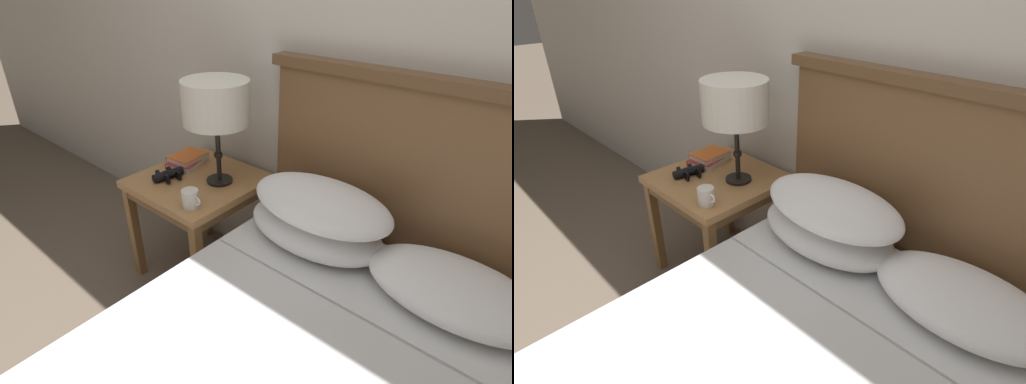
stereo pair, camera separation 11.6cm
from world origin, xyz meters
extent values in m
cube|color=beige|center=(0.00, 0.99, 1.30)|extent=(8.00, 0.06, 2.60)
cube|color=#AD7A47|center=(-0.64, 0.65, 0.57)|extent=(0.58, 0.58, 0.04)
cube|color=brown|center=(-0.64, 0.65, 0.53)|extent=(0.55, 0.55, 0.05)
cube|color=olive|center=(-0.90, 0.40, 0.28)|extent=(0.04, 0.04, 0.56)
cube|color=olive|center=(-0.39, 0.40, 0.28)|extent=(0.04, 0.04, 0.56)
cube|color=olive|center=(-0.90, 0.91, 0.28)|extent=(0.04, 0.04, 0.56)
cube|color=olive|center=(-0.39, 0.91, 0.28)|extent=(0.04, 0.04, 0.56)
cube|color=silver|center=(0.32, 0.57, 0.51)|extent=(1.18, 0.28, 0.01)
cube|color=brown|center=(0.32, 0.92, 0.58)|extent=(1.29, 0.06, 1.16)
cube|color=brown|center=(0.32, 0.92, 1.18)|extent=(1.35, 0.10, 0.04)
ellipsoid|color=white|center=(0.04, 0.68, 0.58)|extent=(0.60, 0.36, 0.15)
ellipsoid|color=white|center=(0.60, 0.68, 0.58)|extent=(0.60, 0.36, 0.15)
ellipsoid|color=white|center=(0.06, 0.68, 0.70)|extent=(0.60, 0.36, 0.15)
cylinder|color=black|center=(-0.53, 0.70, 0.60)|extent=(0.13, 0.13, 0.01)
cylinder|color=black|center=(-0.53, 0.70, 0.75)|extent=(0.02, 0.02, 0.29)
sphere|color=black|center=(-0.53, 0.70, 0.74)|extent=(0.04, 0.04, 0.04)
cylinder|color=silver|center=(-0.53, 0.70, 1.00)|extent=(0.31, 0.31, 0.20)
cube|color=silver|center=(-0.81, 0.73, 0.61)|extent=(0.20, 0.23, 0.03)
cube|color=#B2282D|center=(-0.81, 0.73, 0.62)|extent=(0.20, 0.24, 0.00)
cube|color=#B2282D|center=(-0.88, 0.71, 0.61)|extent=(0.06, 0.20, 0.03)
cube|color=silver|center=(-0.81, 0.73, 0.63)|extent=(0.16, 0.19, 0.02)
cube|color=orange|center=(-0.81, 0.73, 0.65)|extent=(0.16, 0.19, 0.00)
cube|color=orange|center=(-0.88, 0.73, 0.63)|extent=(0.02, 0.18, 0.02)
cylinder|color=black|center=(-0.76, 0.52, 0.61)|extent=(0.06, 0.10, 0.04)
cylinder|color=black|center=(-0.71, 0.51, 0.61)|extent=(0.05, 0.02, 0.05)
cylinder|color=black|center=(-0.80, 0.53, 0.61)|extent=(0.04, 0.02, 0.04)
cylinder|color=black|center=(-0.75, 0.58, 0.61)|extent=(0.06, 0.10, 0.04)
cylinder|color=black|center=(-0.70, 0.58, 0.61)|extent=(0.05, 0.02, 0.05)
cylinder|color=black|center=(-0.79, 0.59, 0.61)|extent=(0.04, 0.02, 0.04)
cube|color=black|center=(-0.75, 0.55, 0.62)|extent=(0.06, 0.04, 0.01)
cylinder|color=black|center=(-0.75, 0.55, 0.63)|extent=(0.02, 0.01, 0.02)
cylinder|color=silver|center=(-0.45, 0.44, 0.63)|extent=(0.08, 0.08, 0.08)
torus|color=silver|center=(-0.41, 0.44, 0.64)|extent=(0.05, 0.01, 0.05)
camera|label=1|loc=(0.76, -0.51, 1.52)|focal=28.00mm
camera|label=2|loc=(0.85, -0.44, 1.52)|focal=28.00mm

